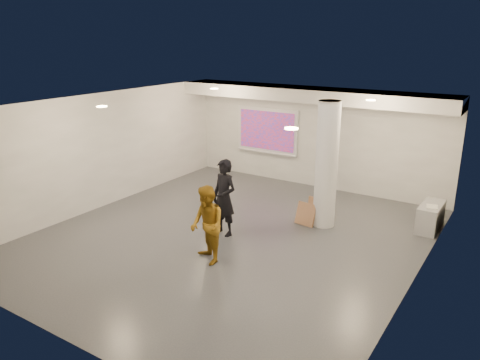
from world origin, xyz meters
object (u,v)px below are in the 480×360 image
Objects in this scene: column at (326,165)px; man at (207,225)px; projection_screen at (267,131)px; woman at (224,198)px; credenza at (430,217)px.

man is (-1.20, -3.07, -0.70)m from column.
projection_screen is at bearing 140.06° from man.
projection_screen is 1.19× the size of woman.
column is at bearing -152.84° from credenza.
man is at bearing -111.44° from column.
column is at bearing 56.57° from woman.
projection_screen is (-3.10, 2.65, 0.03)m from column.
projection_screen is 1.31× the size of man.
man is (1.90, -5.72, -0.73)m from projection_screen.
woman reaches higher than man.
woman is at bearing -134.45° from column.
credenza is (5.32, -1.55, -1.21)m from projection_screen.
projection_screen reaches higher than man.
column reaches higher than projection_screen.
projection_screen reaches higher than credenza.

